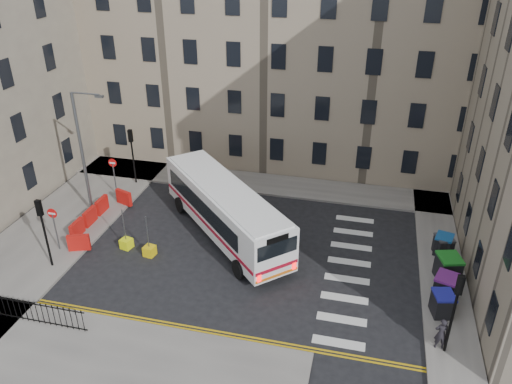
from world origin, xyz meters
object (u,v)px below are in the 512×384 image
at_px(bollard_yellow, 127,243).
at_px(bollard_chevron, 150,251).
at_px(bus, 225,208).
at_px(wheelie_bin_e, 443,244).
at_px(streetlamp, 82,152).
at_px(pedestrian, 441,334).
at_px(wheelie_bin_c, 448,268).
at_px(wheelie_bin_a, 442,304).
at_px(wheelie_bin_d, 443,245).
at_px(wheelie_bin_b, 445,287).

xyz_separation_m(bollard_yellow, bollard_chevron, (1.64, -0.38, 0.00)).
bearing_deg(bollard_yellow, bollard_chevron, -13.02).
distance_m(bus, wheelie_bin_e, 12.81).
bearing_deg(streetlamp, pedestrian, -19.01).
height_order(streetlamp, wheelie_bin_c, streetlamp).
height_order(wheelie_bin_c, pedestrian, pedestrian).
bearing_deg(wheelie_bin_e, bollard_yellow, -153.18).
bearing_deg(wheelie_bin_a, wheelie_bin_c, 67.43).
height_order(wheelie_bin_d, bollard_yellow, wheelie_bin_d).
bearing_deg(wheelie_bin_d, streetlamp, 161.69).
distance_m(wheelie_bin_a, wheelie_bin_b, 1.32).
relative_size(bus, pedestrian, 6.39).
relative_size(wheelie_bin_b, pedestrian, 0.89).
height_order(wheelie_bin_a, bollard_chevron, wheelie_bin_a).
xyz_separation_m(bus, wheelie_bin_d, (12.73, 0.74, -1.13)).
relative_size(wheelie_bin_c, bollard_yellow, 2.58).
height_order(streetlamp, bollard_chevron, streetlamp).
bearing_deg(bollard_yellow, wheelie_bin_e, 11.34).
bearing_deg(wheelie_bin_c, streetlamp, 158.25).
distance_m(wheelie_bin_b, wheelie_bin_c, 1.63).
distance_m(wheelie_bin_e, bollard_yellow, 18.33).
bearing_deg(pedestrian, wheelie_bin_c, -104.53).
distance_m(streetlamp, wheelie_bin_e, 22.40).
height_order(bus, pedestrian, bus).
height_order(wheelie_bin_b, wheelie_bin_c, wheelie_bin_c).
bearing_deg(wheelie_bin_c, wheelie_bin_e, 74.03).
bearing_deg(wheelie_bin_a, streetlamp, 154.07).
bearing_deg(wheelie_bin_e, wheelie_bin_a, -79.68).
relative_size(wheelie_bin_a, wheelie_bin_b, 0.88).
relative_size(wheelie_bin_e, pedestrian, 0.78).
bearing_deg(wheelie_bin_b, wheelie_bin_d, 104.77).
relative_size(wheelie_bin_c, pedestrian, 0.96).
distance_m(bus, bollard_yellow, 6.12).
distance_m(wheelie_bin_e, pedestrian, 7.73).
distance_m(wheelie_bin_b, wheelie_bin_d, 3.99).
height_order(bus, wheelie_bin_a, bus).
relative_size(wheelie_bin_d, bollard_yellow, 2.11).
distance_m(wheelie_bin_d, pedestrian, 7.66).
bearing_deg(wheelie_bin_c, wheelie_bin_b, -115.82).
bearing_deg(pedestrian, wheelie_bin_a, -102.74).
distance_m(streetlamp, wheelie_bin_c, 22.49).
bearing_deg(bollard_yellow, bus, 28.05).
relative_size(wheelie_bin_a, pedestrian, 0.78).
height_order(streetlamp, wheelie_bin_d, streetlamp).
height_order(wheelie_bin_b, bollard_chevron, wheelie_bin_b).
distance_m(bus, bollard_chevron, 5.03).
height_order(bus, wheelie_bin_d, bus).
relative_size(bus, wheelie_bin_d, 8.16).
distance_m(wheelie_bin_b, bollard_chevron, 16.08).
bearing_deg(bollard_chevron, wheelie_bin_a, -4.96).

